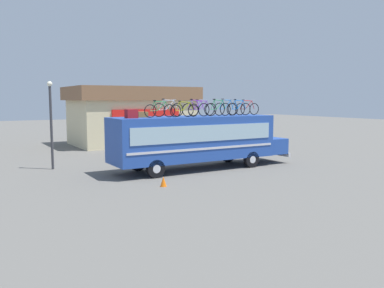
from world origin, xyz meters
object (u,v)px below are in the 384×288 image
at_px(luggage_bag_2, 141,114).
at_px(rooftop_bicycle_6, 218,109).
at_px(luggage_bag_1, 131,114).
at_px(rooftop_bicycle_2, 168,109).
at_px(street_lamp, 51,119).
at_px(rooftop_bicycle_4, 196,109).
at_px(bus, 198,138).
at_px(rooftop_bicycle_7, 226,108).
at_px(rooftop_bicycle_8, 239,109).
at_px(rooftop_bicycle_5, 201,109).
at_px(traffic_cone, 163,181).
at_px(rooftop_bicycle_3, 184,110).
at_px(rooftop_bicycle_1, 160,110).
at_px(rooftop_bicycle_9, 247,108).

height_order(luggage_bag_2, rooftop_bicycle_6, rooftop_bicycle_6).
distance_m(luggage_bag_1, rooftop_bicycle_6, 5.25).
distance_m(rooftop_bicycle_2, street_lamp, 6.62).
bearing_deg(rooftop_bicycle_4, bus, 46.13).
relative_size(luggage_bag_2, rooftop_bicycle_7, 0.32).
bearing_deg(rooftop_bicycle_8, rooftop_bicycle_5, 164.45).
distance_m(rooftop_bicycle_4, street_lamp, 8.07).
height_order(luggage_bag_2, rooftop_bicycle_7, rooftop_bicycle_7).
relative_size(luggage_bag_2, rooftop_bicycle_4, 0.31).
bearing_deg(rooftop_bicycle_8, rooftop_bicycle_2, 175.98).
distance_m(bus, luggage_bag_2, 3.54).
bearing_deg(rooftop_bicycle_6, rooftop_bicycle_8, 3.06).
bearing_deg(rooftop_bicycle_6, luggage_bag_2, 171.01).
distance_m(rooftop_bicycle_4, rooftop_bicycle_5, 1.10).
distance_m(luggage_bag_1, traffic_cone, 4.10).
bearing_deg(street_lamp, rooftop_bicycle_6, -27.85).
relative_size(rooftop_bicycle_4, rooftop_bicycle_5, 0.98).
xyz_separation_m(rooftop_bicycle_3, rooftop_bicycle_7, (3.03, 0.42, 0.04)).
height_order(rooftop_bicycle_4, rooftop_bicycle_5, rooftop_bicycle_4).
xyz_separation_m(luggage_bag_1, rooftop_bicycle_5, (4.56, 0.71, 0.17)).
height_order(rooftop_bicycle_1, rooftop_bicycle_2, rooftop_bicycle_2).
xyz_separation_m(rooftop_bicycle_3, street_lamp, (-5.99, 4.46, -0.52)).
distance_m(rooftop_bicycle_7, rooftop_bicycle_9, 1.43).
bearing_deg(rooftop_bicycle_8, rooftop_bicycle_3, -177.07).
relative_size(rooftop_bicycle_4, traffic_cone, 3.80).
bearing_deg(rooftop_bicycle_4, luggage_bag_1, 179.61).
bearing_deg(rooftop_bicycle_1, street_lamp, 136.38).
bearing_deg(rooftop_bicycle_3, rooftop_bicycle_6, 2.84).
distance_m(luggage_bag_2, rooftop_bicycle_2, 1.48).
height_order(bus, rooftop_bicycle_7, rooftop_bicycle_7).
height_order(luggage_bag_1, street_lamp, street_lamp).
distance_m(luggage_bag_1, street_lamp, 5.31).
height_order(rooftop_bicycle_9, traffic_cone, rooftop_bicycle_9).
distance_m(rooftop_bicycle_3, street_lamp, 7.49).
distance_m(rooftop_bicycle_1, rooftop_bicycle_5, 3.06).
bearing_deg(rooftop_bicycle_5, rooftop_bicycle_3, -152.85).
xyz_separation_m(bus, luggage_bag_1, (-4.09, -0.33, 1.47)).
distance_m(rooftop_bicycle_1, rooftop_bicycle_3, 1.41).
height_order(rooftop_bicycle_8, rooftop_bicycle_9, rooftop_bicycle_8).
distance_m(rooftop_bicycle_4, rooftop_bicycle_9, 3.70).
relative_size(bus, luggage_bag_2, 19.97).
xyz_separation_m(rooftop_bicycle_6, street_lamp, (-8.24, 4.35, -0.56)).
height_order(rooftop_bicycle_3, rooftop_bicycle_4, rooftop_bicycle_4).
xyz_separation_m(rooftop_bicycle_1, rooftop_bicycle_5, (2.98, 0.70, 0.01)).
bearing_deg(rooftop_bicycle_2, rooftop_bicycle_3, -35.49).
relative_size(rooftop_bicycle_3, rooftop_bicycle_6, 1.02).
distance_m(luggage_bag_1, rooftop_bicycle_7, 6.03).
bearing_deg(rooftop_bicycle_7, traffic_cone, -151.05).
xyz_separation_m(rooftop_bicycle_7, rooftop_bicycle_8, (0.73, -0.23, -0.01)).
height_order(rooftop_bicycle_4, street_lamp, street_lamp).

